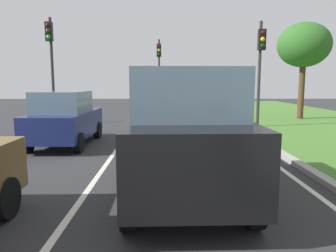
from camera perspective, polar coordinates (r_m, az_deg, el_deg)
name	(u,v)px	position (r m, az deg, el deg)	size (l,w,h in m)	color
ground_plane	(142,143)	(10.90, -4.77, -3.07)	(60.00, 60.00, 0.00)	#2D2D30
lane_line_center	(121,143)	(10.97, -8.42, -3.04)	(0.12, 32.00, 0.01)	silver
lane_line_right_edge	(246,143)	(11.23, 13.90, -2.93)	(0.12, 32.00, 0.01)	silver
curb_right	(260,141)	(11.36, 16.35, -2.61)	(0.24, 48.00, 0.12)	#9E9B93
car_suv_ahead	(183,132)	(5.81, 2.78, -1.00)	(2.05, 4.54, 2.28)	black
car_hatchback_far	(65,119)	(10.95, -18.11, 1.28)	(1.78, 3.72, 1.78)	navy
traffic_light_near_right	(261,58)	(14.92, 16.39, 11.74)	(0.32, 0.50, 4.76)	#2D2D2D
traffic_light_overhead_left	(51,53)	(16.75, -20.44, 12.30)	(0.32, 0.50, 5.19)	#2D2D2D
traffic_light_far_median	(159,64)	(22.95, -1.64, 11.21)	(0.32, 0.50, 5.11)	#2D2D2D
tree_roadside_far	(304,46)	(19.17, 23.36, 13.19)	(2.83, 2.83, 5.30)	#4C331E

